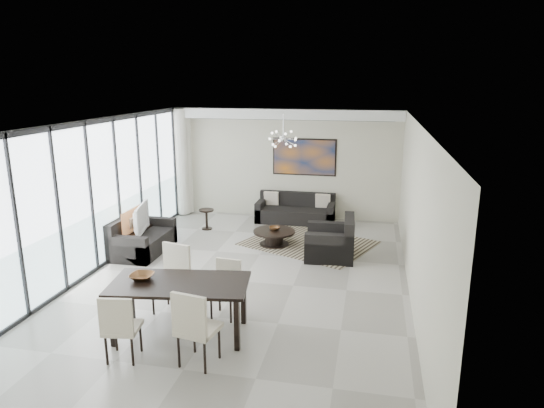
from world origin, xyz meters
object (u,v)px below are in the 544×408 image
(sofa_main, at_px, (296,212))
(dining_table, at_px, (180,288))
(television, at_px, (137,219))
(tv_console, at_px, (131,242))
(coffee_table, at_px, (274,237))

(sofa_main, height_order, dining_table, dining_table)
(television, relative_size, dining_table, 0.51)
(tv_console, relative_size, television, 1.34)
(sofa_main, relative_size, television, 1.90)
(sofa_main, xyz_separation_m, tv_console, (-3.11, -3.04, -0.03))
(coffee_table, height_order, television, television)
(tv_console, xyz_separation_m, television, (0.16, 0.05, 0.53))
(coffee_table, xyz_separation_m, television, (-2.77, -1.06, 0.56))
(coffee_table, height_order, sofa_main, sofa_main)
(sofa_main, xyz_separation_m, television, (-2.95, -3.00, 0.50))
(tv_console, xyz_separation_m, dining_table, (2.40, -3.05, 0.51))
(television, height_order, dining_table, television)
(sofa_main, relative_size, tv_console, 1.42)
(dining_table, bearing_deg, tv_console, 128.17)
(sofa_main, distance_m, dining_table, 6.16)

